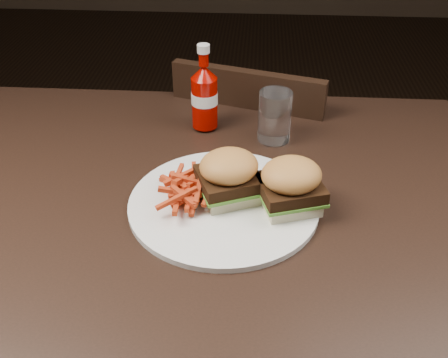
# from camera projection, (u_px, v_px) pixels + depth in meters

# --- Properties ---
(dining_table) EXTENTS (1.20, 0.80, 0.04)m
(dining_table) POSITION_uv_depth(u_px,v_px,m) (173.00, 196.00, 0.96)
(dining_table) COLOR black
(dining_table) RESTS_ON ground
(chair_far) EXTENTS (0.47, 0.47, 0.04)m
(chair_far) POSITION_uv_depth(u_px,v_px,m) (262.00, 179.00, 1.53)
(chair_far) COLOR black
(chair_far) RESTS_ON ground
(plate) EXTENTS (0.33, 0.33, 0.01)m
(plate) POSITION_uv_depth(u_px,v_px,m) (224.00, 204.00, 0.90)
(plate) COLOR white
(plate) RESTS_ON dining_table
(sandwich_half_a) EXTENTS (0.12, 0.11, 0.02)m
(sandwich_half_a) POSITION_uv_depth(u_px,v_px,m) (229.00, 192.00, 0.91)
(sandwich_half_a) COLOR beige
(sandwich_half_a) RESTS_ON plate
(sandwich_half_b) EXTENTS (0.11, 0.11, 0.02)m
(sandwich_half_b) POSITION_uv_depth(u_px,v_px,m) (289.00, 201.00, 0.88)
(sandwich_half_b) COLOR #FBEEC1
(sandwich_half_b) RESTS_ON plate
(fries_pile) EXTENTS (0.13, 0.13, 0.04)m
(fries_pile) POSITION_uv_depth(u_px,v_px,m) (188.00, 187.00, 0.90)
(fries_pile) COLOR #B63821
(fries_pile) RESTS_ON plate
(ketchup_bottle) EXTENTS (0.07, 0.07, 0.11)m
(ketchup_bottle) POSITION_uv_depth(u_px,v_px,m) (205.00, 102.00, 1.10)
(ketchup_bottle) COLOR #960600
(ketchup_bottle) RESTS_ON dining_table
(tumbler) EXTENTS (0.07, 0.07, 0.11)m
(tumbler) POSITION_uv_depth(u_px,v_px,m) (275.00, 116.00, 1.06)
(tumbler) COLOR white
(tumbler) RESTS_ON dining_table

